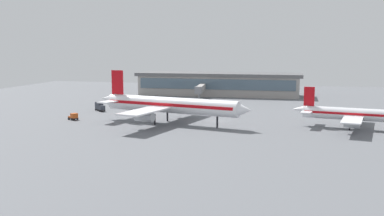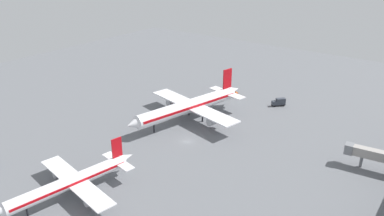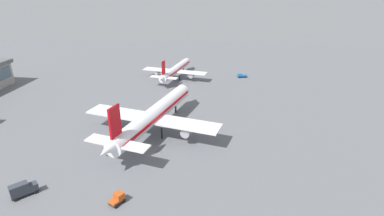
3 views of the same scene
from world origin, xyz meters
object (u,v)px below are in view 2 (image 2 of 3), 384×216
(airplane_at_gate, at_px, (71,182))
(baggage_tug, at_px, (234,93))
(airplane_taxiing, at_px, (190,106))
(catering_truck, at_px, (279,102))

(airplane_at_gate, distance_m, baggage_tug, 91.03)
(airplane_at_gate, relative_size, baggage_tug, 10.70)
(baggage_tug, bearing_deg, airplane_taxiing, 28.63)
(airplane_at_gate, bearing_deg, airplane_taxiing, -165.93)
(airplane_taxiing, height_order, catering_truck, airplane_taxiing)
(airplane_at_gate, height_order, airplane_taxiing, airplane_taxiing)
(airplane_at_gate, relative_size, airplane_taxiing, 0.74)
(airplane_at_gate, height_order, baggage_tug, airplane_at_gate)
(baggage_tug, bearing_deg, airplane_at_gate, 30.80)
(baggage_tug, height_order, catering_truck, catering_truck)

